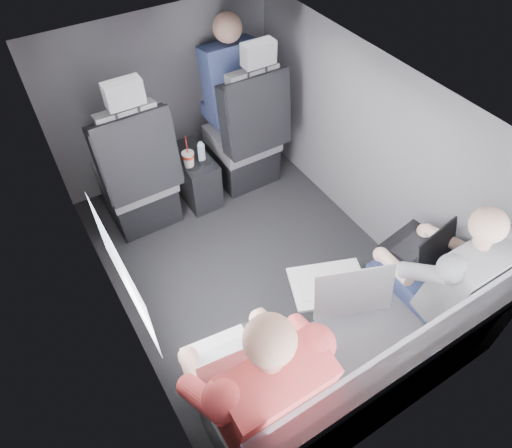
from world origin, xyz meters
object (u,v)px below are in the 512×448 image
front_seat_right (246,140)px  center_console (195,176)px  water_bottle (201,152)px  laptop_white (225,362)px  passenger_rear_left (254,383)px  passenger_rear_right (438,275)px  laptop_black (421,246)px  front_seat_left (138,180)px  rear_bench (359,369)px  passenger_front_right (230,84)px  laptop_silver (337,287)px  soda_cup (188,159)px

front_seat_right → center_console: bearing=174.9°
water_bottle → laptop_white: bearing=-113.1°
passenger_rear_left → front_seat_right: bearing=60.2°
laptop_white → passenger_rear_right: bearing=-7.6°
center_console → laptop_white: laptop_white is taller
center_console → laptop_black: bearing=-69.4°
front_seat_left → center_console: front_seat_left is taller
front_seat_left → center_console: bearing=5.1°
center_console → water_bottle: size_ratio=3.05×
center_console → passenger_rear_right: passenger_rear_right is taller
rear_bench → water_bottle: size_ratio=10.15×
laptop_white → laptop_black: same height
passenger_rear_left → water_bottle: bearing=70.4°
front_seat_right → passenger_rear_right: bearing=-86.3°
front_seat_left → front_seat_right: same height
water_bottle → center_console: bearing=120.5°
front_seat_left → front_seat_right: size_ratio=1.00×
passenger_rear_right → passenger_front_right: 2.07m
front_seat_left → passenger_rear_right: size_ratio=1.07×
center_console → laptop_silver: laptop_silver is taller
rear_bench → passenger_rear_right: bearing=9.6°
front_seat_right → passenger_rear_left: (-1.03, -1.81, 0.25)m
soda_cup → water_bottle: bearing=9.1°
water_bottle → passenger_rear_left: (-0.63, -1.77, 0.18)m
front_seat_left → water_bottle: front_seat_left is taller
laptop_white → passenger_front_right: bearing=59.7°
rear_bench → laptop_black: 0.76m
rear_bench → laptop_silver: (0.05, 0.31, 0.33)m
passenger_front_right → passenger_rear_right: bearing=-87.3°
water_bottle → passenger_rear_right: (0.52, -1.77, 0.14)m
front_seat_left → soda_cup: front_seat_left is taller
laptop_black → passenger_rear_left: 1.22m
rear_bench → laptop_white: (-0.64, 0.26, 0.32)m
soda_cup → passenger_rear_right: passenger_rear_right is taller
center_console → front_seat_left: bearing=-174.9°
front_seat_left → passenger_rear_left: size_ratio=0.99×
water_bottle → passenger_rear_right: passenger_rear_right is taller
passenger_rear_left → laptop_silver: bearing=18.6°
front_seat_right → passenger_rear_left: 2.10m
rear_bench → laptop_white: bearing=158.2°
front_seat_right → center_console: 0.49m
rear_bench → passenger_rear_left: 0.68m
rear_bench → passenger_rear_right: passenger_rear_right is taller
soda_cup → rear_bench: bearing=-87.8°
laptop_black → passenger_rear_right: passenger_rear_right is taller
front_seat_left → front_seat_right: bearing=0.0°
center_console → passenger_front_right: 0.76m
center_console → laptop_white: 1.85m
front_seat_right → passenger_rear_right: size_ratio=1.07×
front_seat_left → laptop_black: 1.95m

